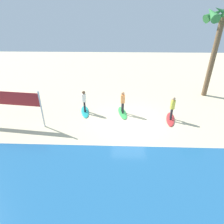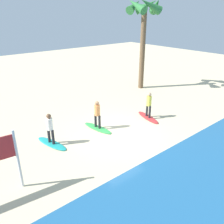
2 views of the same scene
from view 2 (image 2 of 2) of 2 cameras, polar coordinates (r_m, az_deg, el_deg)
ground_plane at (r=13.39m, az=0.94°, el=-5.09°), size 60.00×60.00×0.00m
surfboard_red at (r=15.35m, az=8.71°, el=-1.29°), size 1.03×2.17×0.09m
surfer_red at (r=14.96m, az=8.94°, el=2.17°), size 0.32×0.45×1.64m
surfboard_green at (r=13.85m, az=-3.50°, el=-3.90°), size 0.88×2.16×0.09m
surfer_green at (r=13.42m, az=-3.60°, el=-0.13°), size 0.32×0.46×1.64m
surfboard_teal at (r=12.68m, az=-14.42°, el=-7.43°), size 1.02×2.17×0.09m
surfer_teal at (r=12.21m, az=-14.88°, el=-3.43°), size 0.32×0.45×1.64m
palm_tree at (r=20.47m, az=7.83°, el=22.10°), size 2.88×3.03×7.47m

